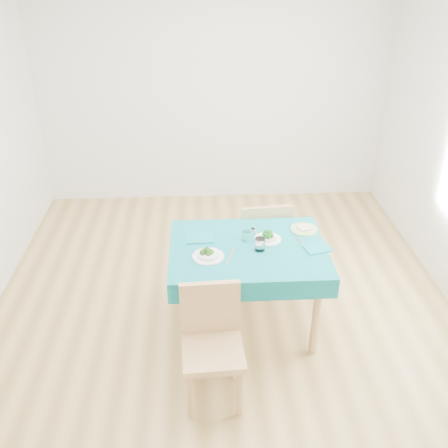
{
  "coord_description": "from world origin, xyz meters",
  "views": [
    {
      "loc": [
        -0.18,
        -3.4,
        2.77
      ],
      "look_at": [
        0.0,
        0.0,
        0.85
      ],
      "focal_mm": 40.0,
      "sensor_mm": 36.0,
      "label": 1
    }
  ],
  "objects_px": {
    "bowl_near": "(208,253)",
    "bowl_far": "(268,236)",
    "side_plate": "(304,229)",
    "chair_near": "(213,342)",
    "table": "(247,288)",
    "chair_far": "(261,226)"
  },
  "relations": [
    {
      "from": "bowl_near",
      "to": "side_plate",
      "type": "xyz_separation_m",
      "value": [
        0.78,
        0.36,
        -0.03
      ]
    },
    {
      "from": "chair_far",
      "to": "bowl_near",
      "type": "xyz_separation_m",
      "value": [
        -0.49,
        -0.8,
        0.24
      ]
    },
    {
      "from": "bowl_near",
      "to": "bowl_far",
      "type": "distance_m",
      "value": 0.52
    },
    {
      "from": "bowl_near",
      "to": "bowl_far",
      "type": "relative_size",
      "value": 1.13
    },
    {
      "from": "chair_near",
      "to": "side_plate",
      "type": "distance_m",
      "value": 1.28
    },
    {
      "from": "table",
      "to": "bowl_far",
      "type": "relative_size",
      "value": 5.66
    },
    {
      "from": "chair_far",
      "to": "bowl_far",
      "type": "height_order",
      "value": "chair_far"
    },
    {
      "from": "chair_far",
      "to": "side_plate",
      "type": "distance_m",
      "value": 0.57
    },
    {
      "from": "bowl_near",
      "to": "bowl_far",
      "type": "bearing_deg",
      "value": 25.4
    },
    {
      "from": "table",
      "to": "chair_near",
      "type": "distance_m",
      "value": 0.81
    },
    {
      "from": "bowl_near",
      "to": "side_plate",
      "type": "height_order",
      "value": "bowl_near"
    },
    {
      "from": "table",
      "to": "chair_near",
      "type": "xyz_separation_m",
      "value": [
        -0.3,
        -0.75,
        0.13
      ]
    },
    {
      "from": "bowl_near",
      "to": "side_plate",
      "type": "distance_m",
      "value": 0.86
    },
    {
      "from": "chair_near",
      "to": "chair_far",
      "type": "distance_m",
      "value": 1.51
    },
    {
      "from": "chair_near",
      "to": "bowl_far",
      "type": "xyz_separation_m",
      "value": [
        0.46,
        0.85,
        0.29
      ]
    },
    {
      "from": "side_plate",
      "to": "bowl_near",
      "type": "bearing_deg",
      "value": -155.14
    },
    {
      "from": "table",
      "to": "bowl_far",
      "type": "height_order",
      "value": "bowl_far"
    },
    {
      "from": "table",
      "to": "side_plate",
      "type": "distance_m",
      "value": 0.66
    },
    {
      "from": "table",
      "to": "chair_far",
      "type": "xyz_separation_m",
      "value": [
        0.19,
        0.68,
        0.17
      ]
    },
    {
      "from": "bowl_far",
      "to": "chair_far",
      "type": "bearing_deg",
      "value": 87.57
    },
    {
      "from": "bowl_far",
      "to": "table",
      "type": "bearing_deg",
      "value": -147.86
    },
    {
      "from": "table",
      "to": "chair_near",
      "type": "height_order",
      "value": "chair_near"
    }
  ]
}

